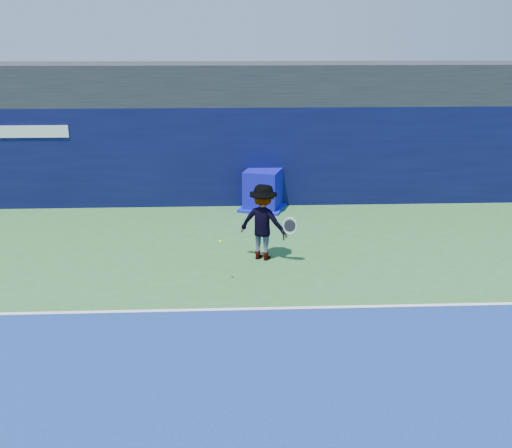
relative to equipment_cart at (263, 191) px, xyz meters
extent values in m
plane|color=#316F33|center=(-0.93, -9.70, -0.55)|extent=(80.00, 80.00, 0.00)
cube|color=white|center=(-0.93, -6.70, -0.54)|extent=(24.00, 0.10, 0.01)
cube|color=black|center=(-0.93, 1.80, 3.05)|extent=(36.00, 3.00, 1.20)
cube|color=#090D36|center=(-0.93, 0.80, 0.95)|extent=(36.00, 1.00, 3.00)
cube|color=#0F0BA6|center=(0.00, 0.00, 0.05)|extent=(1.26, 1.26, 1.20)
cube|color=#0D17B6|center=(0.00, 0.00, -0.51)|extent=(1.58, 1.58, 0.08)
imported|color=white|center=(-0.22, -4.06, 0.35)|extent=(1.33, 1.09, 1.79)
cylinder|color=black|center=(0.23, -4.31, 0.10)|extent=(0.09, 0.16, 0.28)
torus|color=white|center=(0.37, -4.36, 0.35)|extent=(0.33, 0.19, 0.32)
cylinder|color=black|center=(0.37, -4.36, 0.35)|extent=(0.28, 0.14, 0.27)
sphere|color=#C2EE1A|center=(-1.19, -5.39, 0.37)|extent=(0.07, 0.07, 0.07)
camera|label=1|loc=(-0.94, -16.60, 4.46)|focal=40.00mm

